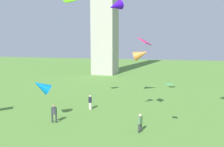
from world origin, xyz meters
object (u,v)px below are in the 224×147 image
kite_flying_0 (145,41)px  kite_flying_4 (169,84)px  person_1 (140,122)px  kite_flying_8 (69,1)px  kite_flying_7 (115,6)px  person_2 (54,112)px  kite_flying_3 (42,86)px  person_0 (90,101)px  kite_flying_5 (141,54)px

kite_flying_0 → kite_flying_4: 5.69m
person_1 → kite_flying_8: bearing=-101.3°
kite_flying_7 → kite_flying_0: bearing=99.4°
kite_flying_0 → kite_flying_4: kite_flying_0 is taller
person_2 → kite_flying_0: 11.47m
kite_flying_3 → kite_flying_4: kite_flying_4 is taller
person_0 → kite_flying_4: (9.31, -4.86, 3.34)m
person_0 → kite_flying_3: size_ratio=0.78×
kite_flying_3 → kite_flying_7: size_ratio=1.36×
kite_flying_0 → kite_flying_5: bearing=27.2°
kite_flying_5 → kite_flying_3: bearing=154.1°
kite_flying_7 → person_2: bearing=-146.8°
kite_flying_7 → kite_flying_5: bearing=125.9°
person_0 → person_1: person_0 is taller
kite_flying_3 → kite_flying_5: size_ratio=0.90×
person_0 → kite_flying_3: bearing=-75.2°
person_0 → kite_flying_3: kite_flying_3 is taller
kite_flying_0 → kite_flying_7: bearing=170.5°
kite_flying_4 → person_2: bearing=88.1°
kite_flying_3 → kite_flying_7: bearing=45.5°
kite_flying_4 → kite_flying_5: bearing=14.3°
kite_flying_0 → kite_flying_8: kite_flying_8 is taller
person_1 → person_2: bearing=-70.1°
kite_flying_8 → person_2: bearing=-130.0°
kite_flying_8 → kite_flying_0: bearing=-62.5°
kite_flying_4 → kite_flying_7: (-4.57, -0.66, 6.60)m
person_1 → kite_flying_5: 16.20m
kite_flying_0 → kite_flying_7: (-1.88, -4.07, 2.92)m
kite_flying_4 → person_0: bearing=57.6°
kite_flying_3 → kite_flying_5: bearing=112.1°
person_2 → kite_flying_0: bearing=-163.3°
kite_flying_7 → kite_flying_8: bearing=175.3°
kite_flying_5 → kite_flying_7: 15.80m
person_0 → kite_flying_7: 12.31m
kite_flying_7 → kite_flying_3: bearing=-149.6°
person_0 → person_1: size_ratio=1.04×
person_0 → person_1: bearing=9.4°
person_0 → kite_flying_3: (-3.19, -4.99, 2.52)m
person_2 → kite_flying_8: kite_flying_8 is taller
kite_flying_8 → kite_flying_4: bearing=-74.7°
person_0 → kite_flying_7: size_ratio=1.06×
kite_flying_3 → kite_flying_4: bearing=49.9°
kite_flying_0 → kite_flying_8: (-9.32, 1.94, 4.86)m
person_0 → kite_flying_4: kite_flying_4 is taller
person_1 → kite_flying_4: bearing=125.3°
kite_flying_5 → kite_flying_7: size_ratio=1.51×
person_1 → kite_flying_8: 16.48m
person_2 → kite_flying_8: size_ratio=1.23×
person_1 → kite_flying_4: (2.31, 0.62, 3.37)m
person_1 → kite_flying_5: size_ratio=0.68×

